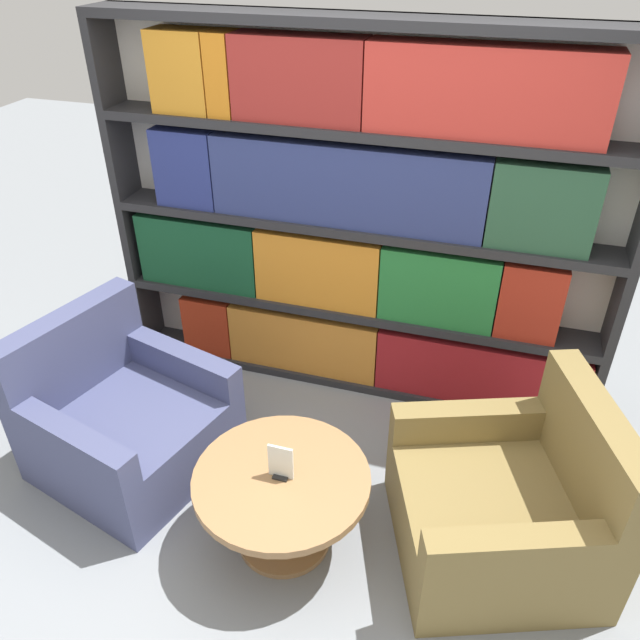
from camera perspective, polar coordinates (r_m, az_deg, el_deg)
ground_plane at (r=3.18m, az=-4.12°, el=-20.44°), size 14.00×14.00×0.00m
bookshelf at (r=3.58m, az=3.51°, el=8.33°), size 2.94×0.30×2.16m
armchair_left at (r=3.54m, az=-17.45°, el=-8.77°), size 1.07×1.06×0.84m
armchair_right at (r=3.10m, az=16.68°, el=-16.07°), size 1.12×1.11×0.84m
coffee_table at (r=2.98m, az=-3.47°, el=-15.68°), size 0.81×0.81×0.44m
table_sign at (r=2.83m, az=-3.60°, el=-13.00°), size 0.12×0.06×0.18m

